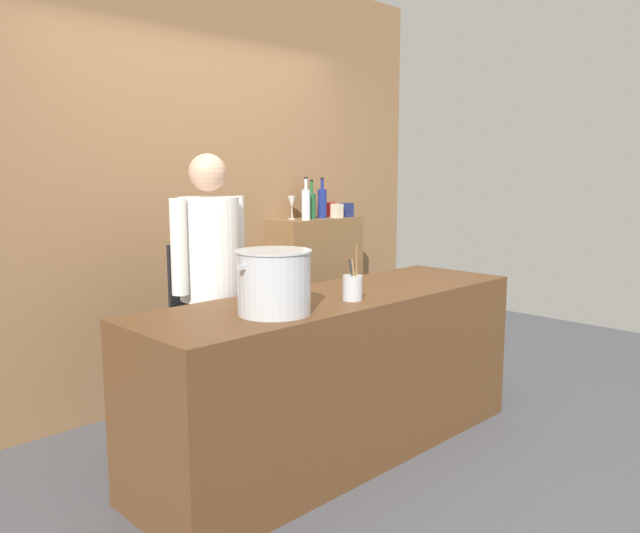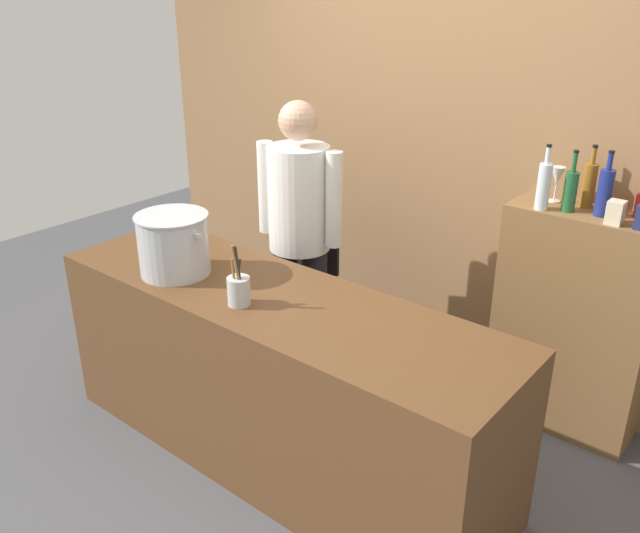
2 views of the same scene
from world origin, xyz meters
TOP-DOWN VIEW (x-y plane):
  - ground_plane at (0.00, 0.00)m, footprint 8.00×8.00m
  - brick_back_panel at (0.00, 1.40)m, footprint 4.40×0.10m
  - prep_counter at (0.00, 0.00)m, footprint 2.37×0.70m
  - bar_cabinet at (0.99, 1.19)m, footprint 0.76×0.32m
  - chef at (-0.39, 0.64)m, footprint 0.53×0.38m
  - stockpot_large at (-0.55, -0.11)m, footprint 0.41×0.36m
  - utensil_crock at (-0.06, -0.16)m, footprint 0.10×0.10m
  - wine_bottle_amber at (0.94, 1.25)m, footprint 0.06×0.06m
  - wine_bottle_cobalt at (1.04, 1.17)m, footprint 0.07×0.07m
  - wine_bottle_clear at (0.78, 1.08)m, footprint 0.06×0.06m
  - wine_bottle_green at (0.89, 1.14)m, footprint 0.06×0.06m
  - wine_glass_wide at (0.78, 1.24)m, footprint 0.07×0.07m
  - spice_tin_cream at (1.12, 1.09)m, footprint 0.07×0.07m

SIDE VIEW (x-z plane):
  - ground_plane at x=0.00m, z-range 0.00..0.00m
  - prep_counter at x=0.00m, z-range 0.00..0.90m
  - bar_cabinet at x=0.99m, z-range 0.00..1.20m
  - chef at x=-0.39m, z-range 0.13..1.79m
  - utensil_crock at x=-0.06m, z-range 0.83..1.12m
  - stockpot_large at x=-0.55m, z-range 0.90..1.20m
  - spice_tin_cream at x=1.12m, z-range 1.20..1.31m
  - wine_bottle_green at x=0.89m, z-range 1.16..1.46m
  - wine_bottle_amber at x=0.94m, z-range 1.17..1.47m
  - wine_bottle_cobalt at x=1.04m, z-range 1.17..1.48m
  - wine_bottle_clear at x=0.78m, z-range 1.17..1.48m
  - wine_glass_wide at x=0.78m, z-range 1.24..1.42m
  - brick_back_panel at x=0.00m, z-range 0.00..3.00m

